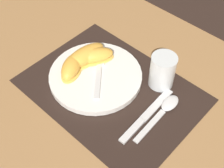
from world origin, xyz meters
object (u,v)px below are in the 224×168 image
Objects in this scene: fork at (99,67)px; citrus_wedge_0 at (92,56)px; citrus_wedge_3 at (71,67)px; citrus_wedge_1 at (85,56)px; spoon at (165,109)px; knife at (146,116)px; plate at (97,75)px; juice_glass at (162,73)px; citrus_wedge_2 at (82,58)px.

fork is 1.20× the size of citrus_wedge_0.
citrus_wedge_3 is (-0.01, -0.07, 0.00)m from citrus_wedge_0.
citrus_wedge_0 is 0.93× the size of citrus_wedge_1.
spoon is at bearing 5.74° from citrus_wedge_1.
spoon is at bearing 65.34° from knife.
citrus_wedge_1 reaches higher than fork.
plate is 0.18m from knife.
juice_glass is at bearing 109.83° from knife.
citrus_wedge_0 is (-0.03, 0.01, 0.01)m from fork.
citrus_wedge_2 is (-0.00, -0.01, -0.00)m from citrus_wedge_1.
citrus_wedge_2 is at bearing -95.83° from citrus_wedge_1.
citrus_wedge_3 reaches higher than fork.
citrus_wedge_1 is (-0.06, 0.01, 0.02)m from plate.
citrus_wedge_2 is at bearing -172.15° from spoon.
juice_glass is at bearing 26.92° from citrus_wedge_2.
citrus_wedge_1 is at bearing 174.79° from knife.
plate is 0.20m from spoon.
citrus_wedge_2 is at bearing 178.48° from plate.
juice_glass reaches higher than citrus_wedge_2.
knife is 1.46× the size of citrus_wedge_1.
fork is at bearing 8.82° from citrus_wedge_1.
citrus_wedge_3 is (0.00, -0.04, 0.00)m from citrus_wedge_2.
knife is at bearing -5.21° from citrus_wedge_1.
spoon is (0.06, -0.06, -0.04)m from juice_glass.
citrus_wedge_0 is (-0.22, 0.04, 0.03)m from knife.
citrus_wedge_0 is 1.19× the size of citrus_wedge_3.
spoon is at bearing 17.04° from citrus_wedge_3.
juice_glass is at bearing 36.10° from plate.
citrus_wedge_1 is 1.15× the size of citrus_wedge_2.
citrus_wedge_0 is (-0.04, 0.03, 0.02)m from plate.
citrus_wedge_3 is at bearing -172.52° from knife.
knife is at bearing -3.25° from plate.
citrus_wedge_2 reaches higher than fork.
citrus_wedge_1 is 1.27× the size of citrus_wedge_3.
plate is at bearing 176.75° from knife.
citrus_wedge_3 is at bearing -142.54° from plate.
juice_glass reaches higher than citrus_wedge_1.
citrus_wedge_3 is (-0.19, -0.14, -0.01)m from juice_glass.
citrus_wedge_2 is 0.04m from citrus_wedge_3.
knife is 1.57× the size of citrus_wedge_0.
juice_glass is 0.21m from citrus_wedge_1.
citrus_wedge_2 reaches higher than spoon.
juice_glass is at bearing 29.27° from fork.
fork is 1.42× the size of citrus_wedge_3.
knife is at bearing -114.66° from spoon.
spoon is 0.26m from citrus_wedge_1.
plate is 1.94× the size of citrus_wedge_0.
plate is 2.08× the size of citrus_wedge_2.
juice_glass is 0.54× the size of spoon.
citrus_wedge_3 is (-0.05, -0.04, 0.02)m from plate.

